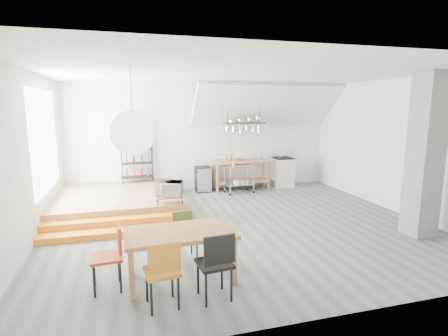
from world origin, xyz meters
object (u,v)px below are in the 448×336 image
object	(u,v)px
stove	(282,172)
mini_fridge	(203,179)
rolling_cart	(239,175)
dining_table	(180,236)

from	to	relation	value
stove	mini_fridge	xyz separation A→B (m)	(-2.59, 0.04, -0.10)
stove	mini_fridge	world-z (taller)	stove
stove	rolling_cart	world-z (taller)	stove
mini_fridge	rolling_cart	bearing A→B (deg)	-26.86
stove	dining_table	bearing A→B (deg)	-128.10
stove	dining_table	xyz separation A→B (m)	(-4.08, -5.20, 0.19)
dining_table	rolling_cart	bearing A→B (deg)	61.50
dining_table	rolling_cart	world-z (taller)	rolling_cart
stove	dining_table	distance (m)	6.61
stove	rolling_cart	xyz separation A→B (m)	(-1.61, -0.46, 0.06)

